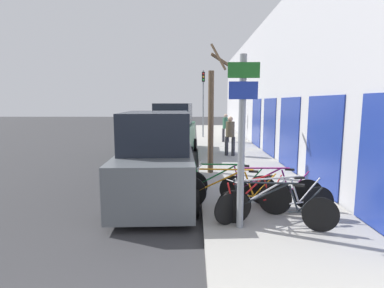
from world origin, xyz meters
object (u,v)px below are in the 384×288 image
object	(u,v)px
bicycle_3	(232,192)
parked_car_1	(174,132)
traffic_light	(203,95)
street_tree	(212,115)
signpost	(242,137)
pedestrian_far	(226,126)
bicycle_2	(256,200)
pedestrian_near	(230,133)
parked_car_0	(158,160)
bicycle_4	(270,189)
bicycle_1	(277,202)
bicycle_0	(275,208)
bicycle_5	(227,185)

from	to	relation	value
bicycle_3	parked_car_1	distance (m)	7.87
traffic_light	street_tree	bearing A→B (deg)	-90.04
signpost	bicycle_3	size ratio (longest dim) A/B	1.31
bicycle_3	pedestrian_far	bearing A→B (deg)	9.68
bicycle_2	pedestrian_near	bearing A→B (deg)	-35.40
parked_car_0	bicycle_3	bearing A→B (deg)	-40.00
bicycle_4	street_tree	xyz separation A→B (m)	(-1.13, 3.35, 1.56)
traffic_light	signpost	bearing A→B (deg)	-89.00
bicycle_2	parked_car_1	bearing A→B (deg)	-17.44
signpost	pedestrian_near	distance (m)	7.84
bicycle_4	bicycle_1	bearing A→B (deg)	-171.92
signpost	bicycle_0	xyz separation A→B (m)	(0.67, 0.01, -1.34)
bicycle_1	parked_car_0	size ratio (longest dim) A/B	0.50
bicycle_0	bicycle_1	world-z (taller)	bicycle_1
bicycle_3	pedestrian_near	size ratio (longest dim) A/B	1.40
bicycle_3	parked_car_0	world-z (taller)	parked_car_0
bicycle_0	pedestrian_near	bearing A→B (deg)	13.96
signpost	bicycle_2	bearing A→B (deg)	53.12
bicycle_0	bicycle_2	distance (m)	0.60
bicycle_0	parked_car_1	world-z (taller)	parked_car_1
bicycle_1	bicycle_3	bearing A→B (deg)	48.95
bicycle_1	bicycle_3	size ratio (longest dim) A/B	0.98
parked_car_0	pedestrian_far	bearing A→B (deg)	71.75
signpost	bicycle_0	size ratio (longest dim) A/B	1.47
bicycle_1	bicycle_5	distance (m)	1.48
bicycle_5	parked_car_1	xyz separation A→B (m)	(-1.73, 7.01, 0.56)
pedestrian_far	traffic_light	bearing A→B (deg)	104.62
bicycle_4	traffic_light	xyz separation A→B (m)	(-1.12, 13.82, 2.49)
bicycle_0	parked_car_1	size ratio (longest dim) A/B	0.46
bicycle_5	pedestrian_near	world-z (taller)	pedestrian_near
bicycle_1	bicycle_2	size ratio (longest dim) A/B	1.33
parked_car_1	street_tree	size ratio (longest dim) A/B	1.12
bicycle_2	street_tree	xyz separation A→B (m)	(-0.68, 3.99, 1.59)
bicycle_2	traffic_light	bearing A→B (deg)	-30.27
bicycle_5	parked_car_0	bearing A→B (deg)	82.43
bicycle_2	bicycle_4	xyz separation A→B (m)	(0.45, 0.63, 0.03)
signpost	traffic_light	bearing A→B (deg)	91.00
bicycle_1	street_tree	xyz separation A→B (m)	(-1.07, 4.19, 1.56)
bicycle_3	traffic_light	bearing A→B (deg)	15.84
parked_car_1	street_tree	world-z (taller)	street_tree
bicycle_2	pedestrian_far	distance (m)	11.97
bicycle_2	pedestrian_near	distance (m)	7.26
pedestrian_near	traffic_light	distance (m)	7.53
bicycle_0	signpost	bearing A→B (deg)	105.28
signpost	traffic_light	xyz separation A→B (m)	(-0.26, 15.00, 1.15)
bicycle_0	traffic_light	world-z (taller)	traffic_light
bicycle_5	bicycle_4	bearing A→B (deg)	-96.04
signpost	bicycle_2	world-z (taller)	signpost
bicycle_1	parked_car_0	xyz separation A→B (m)	(-2.64, 1.93, 0.48)
bicycle_2	parked_car_1	distance (m)	8.33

